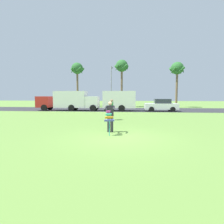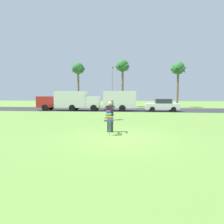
{
  "view_description": "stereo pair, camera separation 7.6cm",
  "coord_description": "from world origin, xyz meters",
  "px_view_note": "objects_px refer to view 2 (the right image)",
  "views": [
    {
      "loc": [
        0.54,
        -9.1,
        2.08
      ],
      "look_at": [
        -0.6,
        2.31,
        1.05
      ],
      "focal_mm": 30.17,
      "sensor_mm": 36.0,
      "label": 1
    },
    {
      "loc": [
        0.61,
        -9.09,
        2.08
      ],
      "look_at": [
        -0.6,
        2.31,
        1.05
      ],
      "focal_mm": 30.17,
      "sensor_mm": 36.0,
      "label": 2
    }
  ],
  "objects_px": {
    "palm_tree_right_near": "(123,68)",
    "streetlight_pole": "(112,84)",
    "kite_held": "(109,119)",
    "person_walker_near": "(112,109)",
    "parked_car_white": "(162,105)",
    "person_kite_flyer": "(110,115)",
    "parked_truck_red_cab": "(66,100)",
    "palm_tree_centre_far": "(178,70)",
    "parked_truck_white_box": "(114,100)",
    "palm_tree_left_near": "(78,70)"
  },
  "relations": [
    {
      "from": "palm_tree_right_near",
      "to": "streetlight_pole",
      "type": "xyz_separation_m",
      "value": [
        -1.71,
        -1.3,
        -2.88
      ]
    },
    {
      "from": "streetlight_pole",
      "to": "kite_held",
      "type": "bearing_deg",
      "value": -84.41
    },
    {
      "from": "person_walker_near",
      "to": "palm_tree_right_near",
      "type": "bearing_deg",
      "value": 90.12
    },
    {
      "from": "parked_car_white",
      "to": "person_kite_flyer",
      "type": "bearing_deg",
      "value": -109.43
    },
    {
      "from": "palm_tree_right_near",
      "to": "parked_truck_red_cab",
      "type": "bearing_deg",
      "value": -129.93
    },
    {
      "from": "palm_tree_centre_far",
      "to": "person_walker_near",
      "type": "xyz_separation_m",
      "value": [
        -9.33,
        -17.46,
        -5.37
      ]
    },
    {
      "from": "kite_held",
      "to": "person_walker_near",
      "type": "height_order",
      "value": "person_walker_near"
    },
    {
      "from": "streetlight_pole",
      "to": "person_walker_near",
      "type": "relative_size",
      "value": 4.05
    },
    {
      "from": "kite_held",
      "to": "parked_car_white",
      "type": "bearing_deg",
      "value": 71.6
    },
    {
      "from": "kite_held",
      "to": "parked_truck_red_cab",
      "type": "distance_m",
      "value": 17.11
    },
    {
      "from": "person_kite_flyer",
      "to": "streetlight_pole",
      "type": "relative_size",
      "value": 0.25
    },
    {
      "from": "kite_held",
      "to": "parked_truck_red_cab",
      "type": "height_order",
      "value": "parked_truck_red_cab"
    },
    {
      "from": "parked_truck_white_box",
      "to": "palm_tree_left_near",
      "type": "height_order",
      "value": "palm_tree_left_near"
    },
    {
      "from": "palm_tree_right_near",
      "to": "palm_tree_centre_far",
      "type": "distance_m",
      "value": 9.39
    },
    {
      "from": "parked_truck_white_box",
      "to": "palm_tree_right_near",
      "type": "bearing_deg",
      "value": 85.36
    },
    {
      "from": "kite_held",
      "to": "person_walker_near",
      "type": "relative_size",
      "value": 0.73
    },
    {
      "from": "parked_truck_white_box",
      "to": "palm_tree_right_near",
      "type": "height_order",
      "value": "palm_tree_right_near"
    },
    {
      "from": "kite_held",
      "to": "palm_tree_centre_far",
      "type": "distance_m",
      "value": 25.67
    },
    {
      "from": "parked_car_white",
      "to": "streetlight_pole",
      "type": "height_order",
      "value": "streetlight_pole"
    },
    {
      "from": "parked_truck_white_box",
      "to": "person_walker_near",
      "type": "distance_m",
      "value": 9.24
    },
    {
      "from": "person_kite_flyer",
      "to": "person_walker_near",
      "type": "distance_m",
      "value": 5.24
    },
    {
      "from": "palm_tree_left_near",
      "to": "parked_truck_white_box",
      "type": "bearing_deg",
      "value": -51.81
    },
    {
      "from": "palm_tree_left_near",
      "to": "streetlight_pole",
      "type": "height_order",
      "value": "palm_tree_left_near"
    },
    {
      "from": "parked_truck_white_box",
      "to": "parked_car_white",
      "type": "distance_m",
      "value": 6.3
    },
    {
      "from": "parked_truck_red_cab",
      "to": "palm_tree_right_near",
      "type": "relative_size",
      "value": 0.81
    },
    {
      "from": "kite_held",
      "to": "palm_tree_left_near",
      "type": "height_order",
      "value": "palm_tree_left_near"
    },
    {
      "from": "person_walker_near",
      "to": "palm_tree_centre_far",
      "type": "bearing_deg",
      "value": 61.89
    },
    {
      "from": "person_kite_flyer",
      "to": "streetlight_pole",
      "type": "height_order",
      "value": "streetlight_pole"
    },
    {
      "from": "person_kite_flyer",
      "to": "palm_tree_right_near",
      "type": "distance_m",
      "value": 23.89
    },
    {
      "from": "palm_tree_left_near",
      "to": "palm_tree_centre_far",
      "type": "bearing_deg",
      "value": -4.43
    },
    {
      "from": "person_kite_flyer",
      "to": "parked_truck_white_box",
      "type": "xyz_separation_m",
      "value": [
        -1.19,
        14.42,
        0.46
      ]
    },
    {
      "from": "kite_held",
      "to": "palm_tree_left_near",
      "type": "relative_size",
      "value": 0.16
    },
    {
      "from": "parked_truck_white_box",
      "to": "palm_tree_centre_far",
      "type": "xyz_separation_m",
      "value": [
        10.07,
        8.25,
        4.9
      ]
    },
    {
      "from": "person_kite_flyer",
      "to": "streetlight_pole",
      "type": "xyz_separation_m",
      "value": [
        -2.19,
        21.84,
        3.05
      ]
    },
    {
      "from": "palm_tree_right_near",
      "to": "person_walker_near",
      "type": "xyz_separation_m",
      "value": [
        0.04,
        -17.92,
        -5.95
      ]
    },
    {
      "from": "palm_tree_right_near",
      "to": "person_walker_near",
      "type": "height_order",
      "value": "palm_tree_right_near"
    },
    {
      "from": "palm_tree_right_near",
      "to": "palm_tree_centre_far",
      "type": "height_order",
      "value": "palm_tree_right_near"
    },
    {
      "from": "person_kite_flyer",
      "to": "parked_car_white",
      "type": "distance_m",
      "value": 15.29
    },
    {
      "from": "parked_truck_red_cab",
      "to": "streetlight_pole",
      "type": "bearing_deg",
      "value": 53.05
    },
    {
      "from": "palm_tree_left_near",
      "to": "parked_car_white",
      "type": "bearing_deg",
      "value": -34.8
    },
    {
      "from": "palm_tree_centre_far",
      "to": "streetlight_pole",
      "type": "relative_size",
      "value": 1.09
    },
    {
      "from": "parked_truck_red_cab",
      "to": "palm_tree_right_near",
      "type": "bearing_deg",
      "value": 50.07
    },
    {
      "from": "palm_tree_centre_far",
      "to": "parked_car_white",
      "type": "bearing_deg",
      "value": -114.7
    },
    {
      "from": "person_kite_flyer",
      "to": "streetlight_pole",
      "type": "bearing_deg",
      "value": 95.74
    },
    {
      "from": "person_kite_flyer",
      "to": "parked_truck_white_box",
      "type": "height_order",
      "value": "parked_truck_white_box"
    },
    {
      "from": "person_kite_flyer",
      "to": "streetlight_pole",
      "type": "distance_m",
      "value": 22.16
    },
    {
      "from": "parked_truck_red_cab",
      "to": "palm_tree_left_near",
      "type": "bearing_deg",
      "value": 95.82
    },
    {
      "from": "kite_held",
      "to": "parked_car_white",
      "type": "xyz_separation_m",
      "value": [
        5.06,
        15.22,
        -0.09
      ]
    },
    {
      "from": "parked_truck_white_box",
      "to": "palm_tree_left_near",
      "type": "distance_m",
      "value": 13.33
    },
    {
      "from": "person_kite_flyer",
      "to": "palm_tree_right_near",
      "type": "height_order",
      "value": "palm_tree_right_near"
    }
  ]
}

